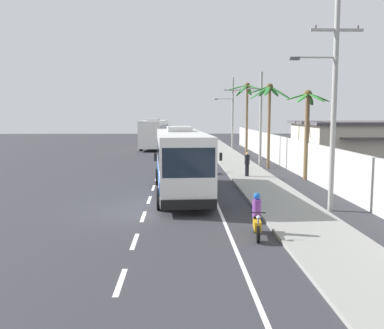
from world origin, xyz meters
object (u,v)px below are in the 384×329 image
Objects in this scene: palm_third at (269,103)px; utility_pole_nearest at (333,97)px; motorcycle_beside_bus at (205,165)px; motorcycle_trailing at (257,219)px; coach_bus_far_lane at (154,133)px; pedestrian_near_kerb at (247,164)px; utility_pole_mid at (261,117)px; roadside_building at (363,145)px; palm_nearest at (247,101)px; coach_bus_foreground at (181,160)px; utility_pole_far at (232,111)px; palm_second at (308,118)px.

utility_pole_nearest is at bearing -91.23° from palm_third.
motorcycle_beside_bus is 17.34m from motorcycle_trailing.
utility_pole_nearest is (10.30, -36.74, 3.27)m from coach_bus_far_lane.
utility_pole_mid is at bearing 145.96° from pedestrian_near_kerb.
coach_bus_far_lane is 6.61× the size of pedestrian_near_kerb.
utility_pole_mid is 2.71m from palm_third.
utility_pole_mid is 8.87m from roadside_building.
utility_pole_nearest is 1.23× the size of utility_pole_mid.
palm_nearest is (3.89, 27.94, 5.14)m from motorcycle_trailing.
motorcycle_beside_bus is (1.90, 8.55, -1.34)m from coach_bus_foreground.
motorcycle_beside_bus is 1.15× the size of pedestrian_near_kerb.
motorcycle_beside_bus is at bearing 77.50° from coach_bus_foreground.
motorcycle_beside_bus is 0.21× the size of utility_pole_far.
utility_pole_far is (4.00, 41.23, 4.23)m from motorcycle_trailing.
motorcycle_beside_bus is at bearing -133.81° from utility_pole_mid.
pedestrian_near_kerb is at bearing -72.92° from coach_bus_far_lane.
pedestrian_near_kerb is 0.21× the size of utility_pole_mid.
coach_bus_far_lane reaches higher than motorcycle_trailing.
palm_third is (-1.42, 6.14, 1.15)m from palm_second.
motorcycle_beside_bus is at bearing -101.58° from utility_pole_far.
palm_third is at bearing 88.77° from utility_pole_nearest.
utility_pole_nearest is 10.07m from palm_second.
palm_second reaches higher than coach_bus_foreground.
utility_pole_nearest is (2.26, -10.56, 4.30)m from pedestrian_near_kerb.
palm_nearest is 1.24× the size of palm_second.
motorcycle_beside_bus is 0.24× the size of utility_pole_mid.
palm_third reaches higher than coach_bus_foreground.
palm_nearest is 7.67m from palm_third.
utility_pole_mid is 8.76m from palm_second.
coach_bus_foreground is 1.14× the size of utility_pole_nearest.
motorcycle_trailing is 24.00m from roadside_building.
roadside_building is (12.56, 20.41, 1.31)m from motorcycle_trailing.
coach_bus_far_lane is 1.12× the size of utility_pole_nearest.
coach_bus_far_lane is at bearing 98.46° from motorcycle_trailing.
utility_pole_mid reaches higher than motorcycle_trailing.
motorcycle_trailing is at bearing -24.61° from pedestrian_near_kerb.
motorcycle_trailing is 0.18× the size of roadside_building.
pedestrian_near_kerb is at bearing -115.56° from palm_third.
coach_bus_far_lane is 1.22× the size of utility_pole_far.
motorcycle_beside_bus is 0.18× the size of roadside_building.
roadside_building is (8.23, -2.35, -2.31)m from utility_pole_mid.
palm_third is 0.66× the size of roadside_building.
palm_second is at bearing -76.96° from palm_third.
utility_pole_nearest reaches higher than utility_pole_mid.
utility_pole_mid reaches higher than coach_bus_far_lane.
utility_pole_mid is (2.39, 7.90, 3.26)m from pedestrian_near_kerb.
coach_bus_far_lane is (-3.31, 32.28, 0.08)m from coach_bus_foreground.
motorcycle_trailing is at bearing -95.55° from utility_pole_far.
palm_third reaches higher than motorcycle_trailing.
pedestrian_near_kerb is 0.22× the size of palm_nearest.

